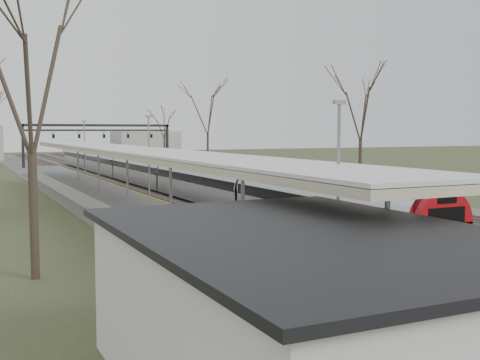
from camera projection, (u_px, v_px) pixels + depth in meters
name	position (u px, v px, depth m)	size (l,w,h in m)	color
track_bed	(165.00, 182.00, 59.12)	(24.00, 160.00, 0.22)	#474442
platform	(114.00, 202.00, 39.35)	(3.50, 69.00, 1.00)	#9E9B93
canopy	(132.00, 151.00, 35.00)	(4.10, 50.00, 3.11)	slate
station_building	(308.00, 320.00, 11.22)	(6.00, 9.00, 3.20)	silver
signal_gantry	(99.00, 132.00, 85.74)	(21.00, 0.59, 6.08)	black
tree_west_near	(30.00, 66.00, 20.07)	(5.00, 5.00, 10.30)	#2D231C
tree_east_far	(361.00, 106.00, 52.69)	(5.00, 5.00, 10.30)	#2D231C
train_near	(146.00, 171.00, 55.26)	(2.62, 75.21, 3.05)	#A5A8AF
train_far	(107.00, 153.00, 99.82)	(2.62, 75.21, 3.05)	#A5A8AF
passenger	(276.00, 228.00, 20.18)	(0.63, 0.42, 1.74)	navy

